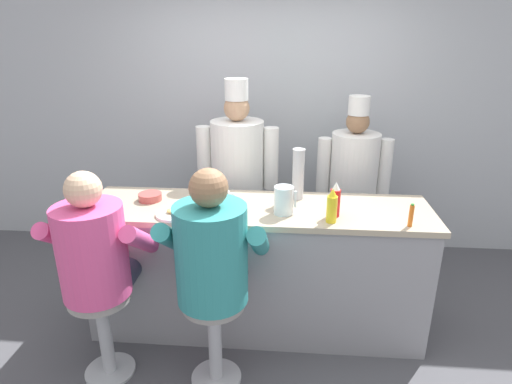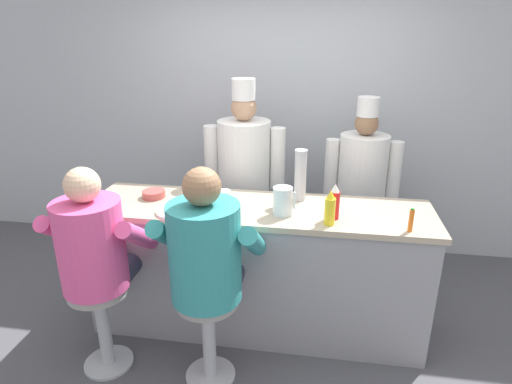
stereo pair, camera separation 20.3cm
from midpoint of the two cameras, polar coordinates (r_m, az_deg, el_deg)
ground_plane at (r=3.21m, az=1.12°, el=-20.48°), size 20.00×20.00×0.00m
wall_back at (r=4.23m, az=4.59°, el=10.19°), size 10.00×0.06×2.70m
diner_counter at (r=3.18m, az=1.99°, el=-10.07°), size 2.41×0.64×0.97m
ketchup_bottle_red at (r=2.80m, az=12.47°, el=-1.41°), size 0.07×0.07×0.24m
mustard_bottle_yellow at (r=2.71m, az=11.96°, el=-2.22°), size 0.07×0.07×0.23m
hot_sauce_bottle_orange at (r=2.78m, az=21.97°, el=-3.54°), size 0.03×0.03×0.15m
water_pitcher_clear at (r=2.82m, az=5.66°, el=-1.23°), size 0.15×0.13×0.19m
breakfast_plate at (r=2.89m, az=-8.78°, el=-2.52°), size 0.25×0.25×0.05m
cereal_bowl at (r=3.18m, az=-11.71°, el=-0.28°), size 0.17×0.17×0.05m
coffee_mug_white at (r=3.01m, az=-2.25°, el=-0.65°), size 0.14×0.09×0.09m
cup_stack_steel at (r=3.05m, az=7.84°, el=2.22°), size 0.09×0.09×0.37m
diner_seated_pink at (r=2.80m, az=-18.70°, el=-7.46°), size 0.61×0.61×1.39m
diner_seated_teal at (r=2.56m, az=-4.30°, el=-8.69°), size 0.64×0.63×1.43m
cook_in_whites_near at (r=3.65m, az=0.04°, el=2.40°), size 0.69×0.44×1.76m
cook_in_whites_far at (r=3.79m, az=15.35°, el=1.08°), size 0.63×0.41×1.62m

